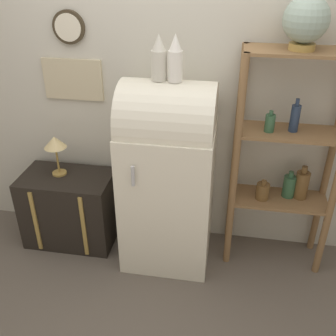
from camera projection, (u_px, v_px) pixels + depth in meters
ground_plane at (163, 274)px, 2.97m from camera, size 12.00×12.00×0.00m
wall_back at (175, 76)px, 2.79m from camera, size 7.00×0.09×2.70m
refrigerator at (168, 173)px, 2.82m from camera, size 0.64×0.62×1.41m
suitcase_trunk at (70, 208)px, 3.19m from camera, size 0.71×0.43×0.60m
shelf_unit at (286, 156)px, 2.72m from camera, size 0.72×0.32×1.61m
globe at (306, 21)px, 2.27m from camera, size 0.27×0.27×0.31m
vase_left at (159, 59)px, 2.44m from camera, size 0.10×0.10×0.29m
vase_center at (175, 60)px, 2.41m from camera, size 0.09×0.09×0.29m
desk_lamp at (55, 145)px, 2.95m from camera, size 0.17×0.17×0.32m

